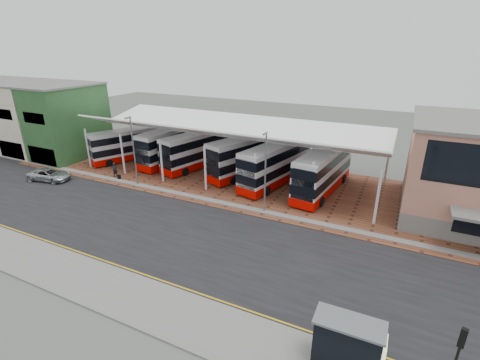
{
  "coord_description": "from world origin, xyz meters",
  "views": [
    {
      "loc": [
        13.22,
        -22.36,
        15.65
      ],
      "look_at": [
        -0.98,
        6.96,
        2.65
      ],
      "focal_mm": 26.0,
      "sensor_mm": 36.0,
      "label": 1
    }
  ],
  "objects_px": {
    "bus_1": "(172,145)",
    "bus_shelter": "(353,345)",
    "bus_2": "(199,150)",
    "bus_4": "(276,164)",
    "traffic_signal_west": "(458,353)",
    "pedestrian": "(115,170)",
    "bus_3": "(248,156)",
    "bus_0": "(128,145)",
    "bus_5": "(323,171)",
    "silver_car": "(49,175)"
  },
  "relations": [
    {
      "from": "bus_1",
      "to": "bus_shelter",
      "type": "height_order",
      "value": "bus_1"
    },
    {
      "from": "bus_2",
      "to": "bus_4",
      "type": "relative_size",
      "value": 0.97
    },
    {
      "from": "traffic_signal_west",
      "to": "pedestrian",
      "type": "bearing_deg",
      "value": 171.95
    },
    {
      "from": "bus_1",
      "to": "traffic_signal_west",
      "type": "relative_size",
      "value": 2.84
    },
    {
      "from": "bus_3",
      "to": "bus_0",
      "type": "bearing_deg",
      "value": -153.5
    },
    {
      "from": "bus_4",
      "to": "pedestrian",
      "type": "distance_m",
      "value": 19.75
    },
    {
      "from": "bus_4",
      "to": "pedestrian",
      "type": "xyz_separation_m",
      "value": [
        -18.5,
        -6.77,
        -1.46
      ]
    },
    {
      "from": "traffic_signal_west",
      "to": "bus_5",
      "type": "bearing_deg",
      "value": 132.11
    },
    {
      "from": "bus_1",
      "to": "bus_2",
      "type": "bearing_deg",
      "value": 2.49
    },
    {
      "from": "bus_1",
      "to": "bus_0",
      "type": "bearing_deg",
      "value": -158.27
    },
    {
      "from": "bus_0",
      "to": "bus_5",
      "type": "distance_m",
      "value": 27.29
    },
    {
      "from": "bus_3",
      "to": "bus_5",
      "type": "distance_m",
      "value": 9.84
    },
    {
      "from": "traffic_signal_west",
      "to": "bus_0",
      "type": "bearing_deg",
      "value": 166.27
    },
    {
      "from": "silver_car",
      "to": "traffic_signal_west",
      "type": "distance_m",
      "value": 42.93
    },
    {
      "from": "traffic_signal_west",
      "to": "bus_2",
      "type": "bearing_deg",
      "value": 155.68
    },
    {
      "from": "bus_5",
      "to": "traffic_signal_west",
      "type": "xyz_separation_m",
      "value": [
        11.05,
        -21.69,
        0.45
      ]
    },
    {
      "from": "bus_shelter",
      "to": "pedestrian",
      "type": "bearing_deg",
      "value": 152.52
    },
    {
      "from": "bus_3",
      "to": "pedestrian",
      "type": "relative_size",
      "value": 6.49
    },
    {
      "from": "bus_0",
      "to": "pedestrian",
      "type": "height_order",
      "value": "bus_0"
    },
    {
      "from": "bus_3",
      "to": "bus_shelter",
      "type": "height_order",
      "value": "bus_3"
    },
    {
      "from": "bus_5",
      "to": "traffic_signal_west",
      "type": "distance_m",
      "value": 24.34
    },
    {
      "from": "bus_3",
      "to": "silver_car",
      "type": "bearing_deg",
      "value": -129.22
    },
    {
      "from": "pedestrian",
      "to": "bus_3",
      "type": "bearing_deg",
      "value": -49.32
    },
    {
      "from": "bus_3",
      "to": "bus_2",
      "type": "bearing_deg",
      "value": -158.33
    },
    {
      "from": "bus_shelter",
      "to": "silver_car",
      "type": "bearing_deg",
      "value": 162.38
    },
    {
      "from": "bus_4",
      "to": "bus_3",
      "type": "bearing_deg",
      "value": 175.62
    },
    {
      "from": "silver_car",
      "to": "pedestrian",
      "type": "bearing_deg",
      "value": -68.34
    },
    {
      "from": "bus_0",
      "to": "silver_car",
      "type": "distance_m",
      "value": 10.9
    },
    {
      "from": "bus_1",
      "to": "pedestrian",
      "type": "height_order",
      "value": "bus_1"
    },
    {
      "from": "bus_2",
      "to": "traffic_signal_west",
      "type": "relative_size",
      "value": 2.79
    },
    {
      "from": "bus_3",
      "to": "silver_car",
      "type": "height_order",
      "value": "bus_3"
    },
    {
      "from": "silver_car",
      "to": "bus_shelter",
      "type": "height_order",
      "value": "bus_shelter"
    },
    {
      "from": "bus_3",
      "to": "pedestrian",
      "type": "height_order",
      "value": "bus_3"
    },
    {
      "from": "bus_1",
      "to": "bus_3",
      "type": "distance_m",
      "value": 11.41
    },
    {
      "from": "bus_4",
      "to": "bus_shelter",
      "type": "distance_m",
      "value": 25.44
    },
    {
      "from": "bus_1",
      "to": "bus_3",
      "type": "xyz_separation_m",
      "value": [
        11.41,
        0.06,
        0.02
      ]
    },
    {
      "from": "bus_5",
      "to": "pedestrian",
      "type": "xyz_separation_m",
      "value": [
        -24.01,
        -6.69,
        -1.47
      ]
    },
    {
      "from": "bus_0",
      "to": "bus_5",
      "type": "height_order",
      "value": "bus_5"
    },
    {
      "from": "silver_car",
      "to": "pedestrian",
      "type": "xyz_separation_m",
      "value": [
        6.44,
        4.22,
        0.25
      ]
    },
    {
      "from": "bus_shelter",
      "to": "bus_4",
      "type": "bearing_deg",
      "value": 118.11
    },
    {
      "from": "bus_5",
      "to": "bus_shelter",
      "type": "relative_size",
      "value": 3.38
    },
    {
      "from": "bus_4",
      "to": "pedestrian",
      "type": "bearing_deg",
      "value": -146.85
    },
    {
      "from": "bus_1",
      "to": "silver_car",
      "type": "distance_m",
      "value": 15.48
    },
    {
      "from": "bus_1",
      "to": "bus_2",
      "type": "distance_m",
      "value": 4.36
    },
    {
      "from": "silver_car",
      "to": "bus_5",
      "type": "bearing_deg",
      "value": -81.84
    },
    {
      "from": "bus_3",
      "to": "traffic_signal_west",
      "type": "height_order",
      "value": "bus_3"
    },
    {
      "from": "bus_2",
      "to": "silver_car",
      "type": "bearing_deg",
      "value": -122.99
    },
    {
      "from": "bus_3",
      "to": "bus_4",
      "type": "distance_m",
      "value": 4.44
    },
    {
      "from": "bus_1",
      "to": "bus_5",
      "type": "bearing_deg",
      "value": 0.68
    },
    {
      "from": "bus_3",
      "to": "bus_4",
      "type": "bearing_deg",
      "value": 2.61
    }
  ]
}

